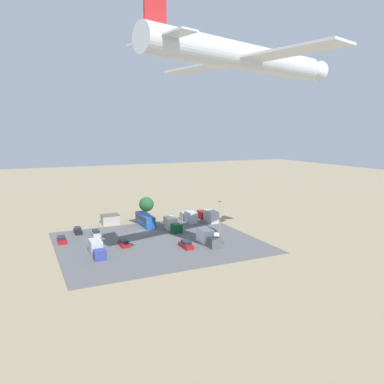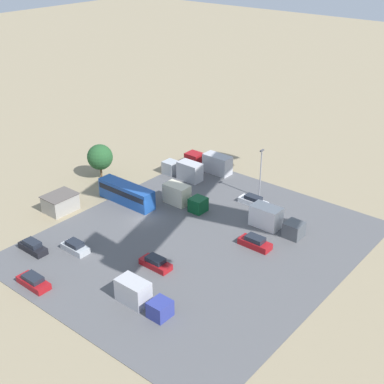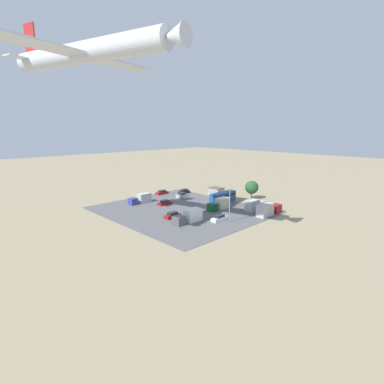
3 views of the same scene
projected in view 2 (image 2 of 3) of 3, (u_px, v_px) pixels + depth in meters
name	position (u px, v px, depth m)	size (l,w,h in m)	color
ground_plane	(143.00, 219.00, 80.79)	(400.00, 400.00, 0.00)	gray
parking_lot_surface	(198.00, 243.00, 74.64)	(45.40, 38.96, 0.08)	#565659
shed_building	(60.00, 203.00, 82.55)	(4.90, 3.87, 2.74)	#9E998E
bus	(126.00, 193.00, 84.60)	(2.52, 10.25, 3.18)	#1E4C9E
parked_car_0	(75.00, 247.00, 72.50)	(1.85, 4.11, 1.49)	#ADB2B7
parked_car_1	(253.00, 201.00, 84.51)	(1.73, 4.78, 1.49)	silver
parked_car_2	(33.00, 247.00, 72.44)	(1.72, 4.47, 1.59)	black
parked_car_3	(156.00, 263.00, 69.13)	(1.85, 4.39, 1.44)	maroon
parked_car_4	(255.00, 242.00, 73.45)	(1.89, 4.61, 1.59)	maroon
parked_car_5	(33.00, 282.00, 65.57)	(1.92, 4.65, 1.42)	maroon
parked_truck_0	(141.00, 296.00, 61.81)	(2.40, 7.34, 2.91)	navy
parked_truck_1	(184.00, 170.00, 92.99)	(2.32, 7.73, 3.23)	#ADB2B7
parked_truck_2	(274.00, 220.00, 77.39)	(2.57, 8.16, 3.19)	#4C5156
parked_truck_3	(211.00, 163.00, 95.76)	(2.45, 9.28, 3.37)	maroon
parked_truck_4	(183.00, 197.00, 83.97)	(2.42, 7.53, 3.19)	#0C4723
tree_near_shed	(100.00, 157.00, 92.08)	(4.44, 4.44, 6.18)	brown
light_pole_lot_centre	(261.00, 172.00, 84.96)	(0.90, 0.28, 8.32)	gray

